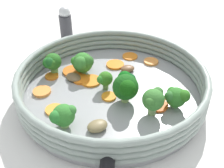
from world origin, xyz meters
name	(u,v)px	position (x,y,z in m)	size (l,w,h in m)	color
ground_plane	(112,95)	(0.00, 0.00, 0.00)	(4.00, 4.00, 0.00)	silver
skillet	(112,93)	(0.00, 0.00, 0.01)	(0.35, 0.35, 0.01)	#939699
skillet_rim_wall	(112,80)	(0.00, 0.00, 0.04)	(0.36, 0.36, 0.05)	#8D9C93
skillet_rivet_left	(83,155)	(0.05, 0.16, 0.02)	(0.01, 0.01, 0.01)	#90919C
skillet_rivet_right	(133,157)	(-0.02, 0.17, 0.02)	(0.01, 0.01, 0.01)	#8E939A
carrot_slice_0	(151,62)	(-0.10, -0.10, 0.02)	(0.03, 0.03, 0.01)	#F2903F
carrot_slice_1	(52,76)	(0.12, -0.05, 0.02)	(0.03, 0.03, 0.00)	orange
carrot_slice_2	(115,65)	(-0.01, -0.09, 0.02)	(0.04, 0.04, 0.00)	orange
carrot_slice_3	(156,100)	(-0.08, 0.04, 0.02)	(0.03, 0.03, 0.00)	orange
carrot_slice_4	(91,81)	(0.04, -0.03, 0.02)	(0.04, 0.04, 0.00)	orange
carrot_slice_5	(73,71)	(0.08, -0.07, 0.02)	(0.04, 0.04, 0.00)	orange
carrot_slice_6	(82,64)	(0.06, -0.10, 0.02)	(0.03, 0.03, 0.01)	orange
carrot_slice_7	(81,79)	(0.06, -0.04, 0.02)	(0.04, 0.04, 0.01)	orange
carrot_slice_8	(42,91)	(0.14, 0.00, 0.02)	(0.03, 0.03, 0.01)	orange
carrot_slice_9	(130,56)	(-0.05, -0.13, 0.01)	(0.04, 0.04, 0.00)	orange
carrot_slice_10	(109,97)	(0.01, 0.02, 0.02)	(0.03, 0.03, 0.00)	orange
carrot_slice_11	(54,110)	(0.11, 0.05, 0.02)	(0.03, 0.03, 0.00)	orange
carrot_slice_12	(158,105)	(-0.08, 0.05, 0.02)	(0.04, 0.04, 0.00)	orange
broccoli_floret_0	(63,115)	(0.08, 0.10, 0.04)	(0.04, 0.04, 0.04)	#80A95D
broccoli_floret_1	(52,62)	(0.12, -0.07, 0.04)	(0.04, 0.04, 0.05)	#6BA553
broccoli_floret_2	(105,79)	(0.01, 0.00, 0.04)	(0.03, 0.03, 0.04)	#638B48
broccoli_floret_3	(126,86)	(-0.02, 0.03, 0.05)	(0.05, 0.06, 0.06)	#8CA75E
broccoli_floret_4	(176,97)	(-0.11, 0.06, 0.04)	(0.04, 0.04, 0.04)	#7EB66F
broccoli_floret_5	(153,100)	(-0.07, 0.07, 0.04)	(0.04, 0.04, 0.05)	#83A361
broccoli_floret_6	(83,63)	(0.06, -0.06, 0.04)	(0.05, 0.05, 0.05)	#74A25B
mushroom_piece_0	(155,95)	(-0.08, 0.03, 0.02)	(0.03, 0.02, 0.01)	brown
mushroom_piece_1	(97,126)	(0.03, 0.10, 0.02)	(0.03, 0.03, 0.01)	olive
mushroom_piece_2	(73,77)	(0.08, -0.04, 0.02)	(0.04, 0.03, 0.01)	brown
mushroom_piece_3	(127,68)	(-0.04, -0.07, 0.02)	(0.03, 0.02, 0.01)	brown
salt_shaker	(66,23)	(0.11, -0.27, 0.04)	(0.03, 0.03, 0.09)	#333338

